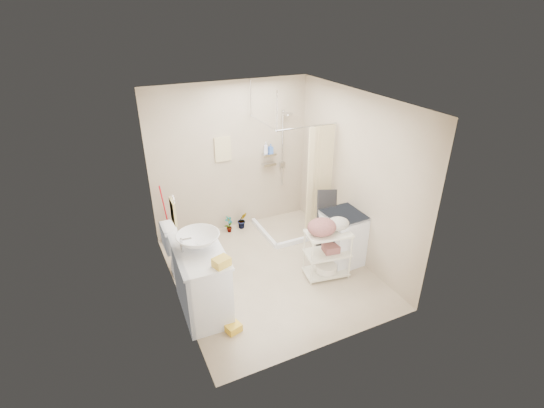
{
  "coord_description": "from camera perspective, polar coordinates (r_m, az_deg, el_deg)",
  "views": [
    {
      "loc": [
        -2.08,
        -4.44,
        3.64
      ],
      "look_at": [
        0.13,
        0.25,
        1.02
      ],
      "focal_mm": 26.0,
      "sensor_mm": 36.0,
      "label": 1
    }
  ],
  "objects": [
    {
      "name": "toilet",
      "position": [
        6.07,
        -11.53,
        -5.92
      ],
      "size": [
        0.81,
        0.46,
        0.83
      ],
      "primitive_type": "imported",
      "rotation": [
        0.0,
        0.0,
        1.57
      ],
      "color": "white",
      "rests_on": "ground"
    },
    {
      "name": "mop",
      "position": [
        6.78,
        -15.48,
        -1.37
      ],
      "size": [
        0.12,
        0.12,
        1.1
      ],
      "primitive_type": null,
      "rotation": [
        0.0,
        0.0,
        0.14
      ],
      "color": "red",
      "rests_on": "ground"
    },
    {
      "name": "shower",
      "position": [
        6.74,
        2.64,
        4.17
      ],
      "size": [
        1.1,
        1.1,
        2.1
      ],
      "primitive_type": null,
      "color": "white",
      "rests_on": "ground"
    },
    {
      "name": "floor_basket",
      "position": [
        5.15,
        -5.59,
        -17.29
      ],
      "size": [
        0.31,
        0.27,
        0.14
      ],
      "primitive_type": "cube",
      "rotation": [
        0.0,
        0.0,
        0.28
      ],
      "color": "yellow",
      "rests_on": "ground"
    },
    {
      "name": "shampoo_bottle_b",
      "position": [
        6.96,
        -0.2,
        8.05
      ],
      "size": [
        0.08,
        0.08,
        0.16
      ],
      "primitive_type": "imported",
      "rotation": [
        0.0,
        0.0,
        0.12
      ],
      "color": "#3860B1",
      "rests_on": "shower"
    },
    {
      "name": "floor",
      "position": [
        6.11,
        -0.12,
        -9.79
      ],
      "size": [
        3.2,
        3.2,
        0.0
      ],
      "primitive_type": "plane",
      "color": "tan",
      "rests_on": "ground"
    },
    {
      "name": "potted_plant_a",
      "position": [
        7.06,
        -6.26,
        -2.94
      ],
      "size": [
        0.2,
        0.19,
        0.31
      ],
      "primitive_type": "imported",
      "rotation": [
        0.0,
        0.0,
        0.62
      ],
      "color": "brown",
      "rests_on": "ground"
    },
    {
      "name": "sink",
      "position": [
        5.01,
        -10.63,
        -5.22
      ],
      "size": [
        0.63,
        0.63,
        0.19
      ],
      "primitive_type": "imported",
      "rotation": [
        0.0,
        0.0,
        -0.17
      ],
      "color": "silver",
      "rests_on": "vanity"
    },
    {
      "name": "wall_right",
      "position": [
        6.11,
        11.87,
        3.67
      ],
      "size": [
        0.04,
        3.2,
        2.6
      ],
      "primitive_type": "cube",
      "color": "#B8A88E",
      "rests_on": "ground"
    },
    {
      "name": "towel_ring",
      "position": [
        4.81,
        -14.14,
        -0.87
      ],
      "size": [
        0.04,
        0.22,
        0.34
      ],
      "primitive_type": null,
      "color": "#F1DF91",
      "rests_on": "wall_left"
    },
    {
      "name": "wall_front",
      "position": [
        4.23,
        9.18,
        -7.23
      ],
      "size": [
        2.8,
        0.04,
        2.6
      ],
      "primitive_type": "cube",
      "color": "#B8A88E",
      "rests_on": "ground"
    },
    {
      "name": "ceiling",
      "position": [
        5.01,
        -0.15,
        14.82
      ],
      "size": [
        2.8,
        3.2,
        0.04
      ],
      "primitive_type": "cube",
      "color": "silver",
      "rests_on": "ground"
    },
    {
      "name": "wall_back",
      "position": [
        6.8,
        -5.9,
        6.54
      ],
      "size": [
        2.8,
        0.04,
        2.6
      ],
      "primitive_type": "cube",
      "color": "#B8A88E",
      "rests_on": "ground"
    },
    {
      "name": "potted_plant_b",
      "position": [
        7.17,
        -4.33,
        -2.34
      ],
      "size": [
        0.18,
        0.15,
        0.32
      ],
      "primitive_type": "imported",
      "rotation": [
        0.0,
        0.0,
        -0.04
      ],
      "color": "brown",
      "rests_on": "ground"
    },
    {
      "name": "ironing_board",
      "position": [
        6.21,
        7.85,
        -3.02
      ],
      "size": [
        0.33,
        0.12,
        1.16
      ],
      "primitive_type": null,
      "rotation": [
        0.0,
        0.0,
        -0.09
      ],
      "color": "black",
      "rests_on": "ground"
    },
    {
      "name": "washing_machine",
      "position": [
        6.22,
        10.23,
        -4.81
      ],
      "size": [
        0.6,
        0.62,
        0.84
      ],
      "primitive_type": "cube",
      "rotation": [
        0.0,
        0.0,
        0.04
      ],
      "color": "silver",
      "rests_on": "ground"
    },
    {
      "name": "tp_holder",
      "position": [
        5.4,
        -13.63,
        -6.77
      ],
      "size": [
        0.08,
        0.12,
        0.14
      ],
      "primitive_type": null,
      "color": "white",
      "rests_on": "wall_left"
    },
    {
      "name": "wall_left",
      "position": [
        5.07,
        -14.64,
        -1.67
      ],
      "size": [
        0.04,
        3.2,
        2.6
      ],
      "primitive_type": "cube",
      "color": "#B8A88E",
      "rests_on": "ground"
    },
    {
      "name": "counter_basket",
      "position": [
        4.65,
        -7.33,
        -8.33
      ],
      "size": [
        0.23,
        0.2,
        0.11
      ],
      "primitive_type": "cube",
      "rotation": [
        0.0,
        0.0,
        0.32
      ],
      "color": "gold",
      "rests_on": "vanity"
    },
    {
      "name": "shampoo_bottle_a",
      "position": [
        6.92,
        -0.91,
        8.12
      ],
      "size": [
        0.1,
        0.1,
        0.21
      ],
      "primitive_type": "imported",
      "rotation": [
        0.0,
        0.0,
        -0.31
      ],
      "color": "silver",
      "rests_on": "shower"
    },
    {
      "name": "hanging_towel",
      "position": [
        6.67,
        -7.14,
        7.89
      ],
      "size": [
        0.28,
        0.03,
        0.42
      ],
      "primitive_type": "cube",
      "color": "beige",
      "rests_on": "wall_back"
    },
    {
      "name": "vanity",
      "position": [
        5.25,
        -10.15,
        -10.91
      ],
      "size": [
        0.63,
        1.08,
        0.93
      ],
      "primitive_type": "cube",
      "rotation": [
        0.0,
        0.0,
        -0.04
      ],
      "color": "silver",
      "rests_on": "ground"
    },
    {
      "name": "laundry_rack",
      "position": [
        5.86,
        8.01,
        -6.6
      ],
      "size": [
        0.69,
        0.48,
        0.88
      ],
      "primitive_type": null,
      "rotation": [
        0.0,
        0.0,
        -0.16
      ],
      "color": "beige",
      "rests_on": "ground"
    }
  ]
}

